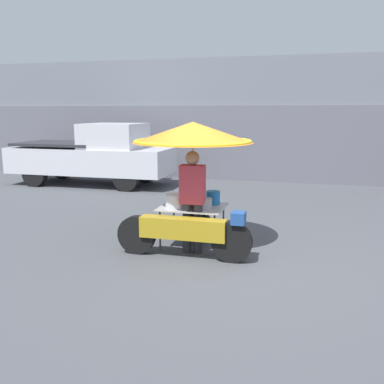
# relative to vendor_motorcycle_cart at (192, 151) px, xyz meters

# --- Properties ---
(ground_plane) EXTENTS (36.00, 36.00, 0.00)m
(ground_plane) POSITION_rel_vendor_motorcycle_cart_xyz_m (0.57, -0.47, -1.61)
(ground_plane) COLOR #4C4F54
(shopfront_building) EXTENTS (28.00, 2.06, 3.89)m
(shopfront_building) POSITION_rel_vendor_motorcycle_cart_xyz_m (0.57, 8.09, 0.33)
(shopfront_building) COLOR gray
(shopfront_building) RESTS_ON ground
(vendor_motorcycle_cart) EXTENTS (2.13, 1.94, 2.06)m
(vendor_motorcycle_cart) POSITION_rel_vendor_motorcycle_cart_xyz_m (0.00, 0.00, 0.00)
(vendor_motorcycle_cart) COLOR black
(vendor_motorcycle_cart) RESTS_ON ground
(vendor_person) EXTENTS (0.38, 0.22, 1.63)m
(vendor_person) POSITION_rel_vendor_motorcycle_cart_xyz_m (0.07, -0.25, -0.69)
(vendor_person) COLOR #2D2D33
(vendor_person) RESTS_ON ground
(pickup_truck) EXTENTS (4.93, 1.80, 1.86)m
(pickup_truck) POSITION_rel_vendor_motorcycle_cart_xyz_m (-4.46, 5.17, -0.70)
(pickup_truck) COLOR black
(pickup_truck) RESTS_ON ground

